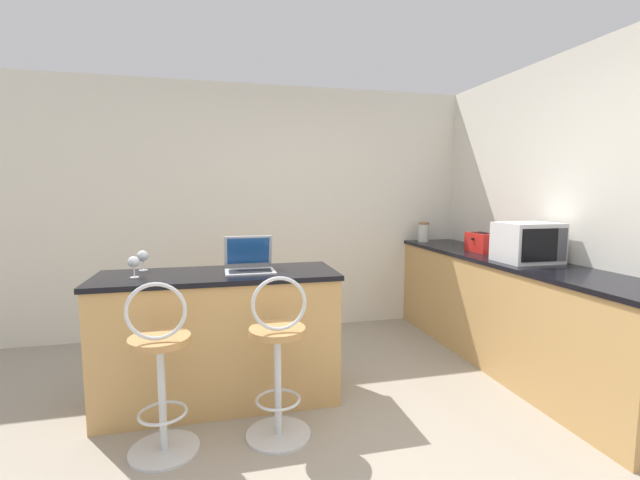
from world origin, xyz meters
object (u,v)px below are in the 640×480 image
at_px(storage_jar, 424,232).
at_px(toaster, 482,242).
at_px(mug_red, 471,241).
at_px(laptop, 249,262).
at_px(wine_glass_short, 134,263).
at_px(wine_glass_tall, 143,256).
at_px(bar_stool_near, 161,373).
at_px(bar_stool_far, 278,362).
at_px(microwave, 528,242).

bearing_deg(storage_jar, toaster, -80.42).
bearing_deg(toaster, mug_red, 67.29).
height_order(laptop, wine_glass_short, laptop).
bearing_deg(wine_glass_tall, mug_red, 13.62).
relative_size(wine_glass_short, storage_jar, 0.66).
relative_size(bar_stool_near, mug_red, 11.17).
distance_m(bar_stool_far, toaster, 2.40).
bearing_deg(bar_stool_near, bar_stool_far, 0.00).
height_order(bar_stool_near, mug_red, same).
relative_size(microwave, wine_glass_short, 3.12).
bearing_deg(toaster, microwave, -88.76).
height_order(microwave, storage_jar, microwave).
xyz_separation_m(wine_glass_short, wine_glass_tall, (0.02, 0.26, 0.00)).
bearing_deg(microwave, wine_glass_short, 178.67).
xyz_separation_m(bar_stool_near, wine_glass_tall, (-0.19, 0.79, 0.56)).
relative_size(bar_stool_far, wine_glass_short, 7.11).
bearing_deg(wine_glass_short, bar_stool_near, -68.64).
distance_m(wine_glass_short, storage_jar, 3.14).
height_order(microwave, wine_glass_tall, microwave).
relative_size(wine_glass_short, wine_glass_tall, 0.97).
bearing_deg(bar_stool_near, mug_red, 27.69).
distance_m(bar_stool_near, microwave, 2.87).
height_order(bar_stool_near, storage_jar, storage_jar).
height_order(bar_stool_far, toaster, toaster).
distance_m(bar_stool_near, storage_jar, 3.29).
height_order(laptop, wine_glass_tall, laptop).
height_order(microwave, mug_red, microwave).
xyz_separation_m(wine_glass_tall, storage_jar, (2.79, 1.14, 0.01)).
relative_size(bar_stool_near, toaster, 3.36).
height_order(bar_stool_far, laptop, laptop).
bearing_deg(bar_stool_near, wine_glass_short, 111.36).
xyz_separation_m(bar_stool_far, toaster, (2.08, 1.05, 0.54)).
height_order(bar_stool_far, storage_jar, storage_jar).
relative_size(wine_glass_short, mug_red, 1.57).
bearing_deg(toaster, storage_jar, 99.58).
bearing_deg(toaster, bar_stool_near, -159.01).
relative_size(bar_stool_far, laptop, 2.94).
height_order(wine_glass_short, mug_red, wine_glass_short).
bearing_deg(bar_stool_far, mug_red, 34.11).
bearing_deg(bar_stool_near, toaster, 20.99).
bearing_deg(microwave, toaster, 91.24).
bearing_deg(laptop, wine_glass_tall, 166.26).
xyz_separation_m(laptop, wine_glass_short, (-0.76, -0.07, 0.04)).
relative_size(laptop, toaster, 1.14).
relative_size(laptop, wine_glass_short, 2.41).
distance_m(microwave, storage_jar, 1.48).
bearing_deg(microwave, mug_red, 79.83).
bearing_deg(wine_glass_short, wine_glass_tall, 86.46).
xyz_separation_m(bar_stool_near, bar_stool_far, (0.67, 0.00, 0.00)).
distance_m(bar_stool_near, toaster, 2.99).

